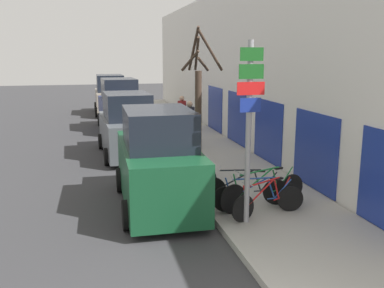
{
  "coord_description": "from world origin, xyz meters",
  "views": [
    {
      "loc": [
        -1.58,
        -3.98,
        3.71
      ],
      "look_at": [
        0.95,
        6.5,
        1.44
      ],
      "focal_mm": 40.0,
      "sensor_mm": 36.0,
      "label": 1
    }
  ],
  "objects_px": {
    "bicycle_2": "(263,191)",
    "parked_car_0": "(158,163)",
    "pedestrian_far": "(190,120)",
    "bicycle_0": "(267,200)",
    "bicycle_1": "(258,197)",
    "street_tree": "(198,107)",
    "parked_car_3": "(110,96)",
    "signpost": "(249,125)",
    "pedestrian_near": "(182,112)",
    "bicycle_3": "(245,189)",
    "parked_car_1": "(127,127)",
    "parked_car_2": "(119,107)"
  },
  "relations": [
    {
      "from": "bicycle_2",
      "to": "parked_car_0",
      "type": "bearing_deg",
      "value": 50.59
    },
    {
      "from": "parked_car_0",
      "to": "pedestrian_far",
      "type": "relative_size",
      "value": 2.46
    },
    {
      "from": "bicycle_0",
      "to": "parked_car_0",
      "type": "bearing_deg",
      "value": 33.7
    },
    {
      "from": "bicycle_1",
      "to": "bicycle_2",
      "type": "height_order",
      "value": "bicycle_2"
    },
    {
      "from": "pedestrian_far",
      "to": "street_tree",
      "type": "distance_m",
      "value": 4.27
    },
    {
      "from": "parked_car_3",
      "to": "bicycle_2",
      "type": "bearing_deg",
      "value": -81.81
    },
    {
      "from": "parked_car_3",
      "to": "street_tree",
      "type": "relative_size",
      "value": 1.07
    },
    {
      "from": "signpost",
      "to": "bicycle_1",
      "type": "bearing_deg",
      "value": 48.2
    },
    {
      "from": "pedestrian_near",
      "to": "street_tree",
      "type": "bearing_deg",
      "value": 89.02
    },
    {
      "from": "bicycle_0",
      "to": "bicycle_3",
      "type": "relative_size",
      "value": 0.94
    },
    {
      "from": "parked_car_0",
      "to": "pedestrian_near",
      "type": "height_order",
      "value": "parked_car_0"
    },
    {
      "from": "parked_car_1",
      "to": "parked_car_0",
      "type": "bearing_deg",
      "value": -90.07
    },
    {
      "from": "bicycle_0",
      "to": "bicycle_2",
      "type": "xyz_separation_m",
      "value": [
        0.12,
        0.48,
        0.04
      ]
    },
    {
      "from": "parked_car_1",
      "to": "parked_car_3",
      "type": "bearing_deg",
      "value": 87.54
    },
    {
      "from": "bicycle_3",
      "to": "pedestrian_far",
      "type": "distance_m",
      "value": 6.96
    },
    {
      "from": "bicycle_3",
      "to": "parked_car_3",
      "type": "relative_size",
      "value": 0.43
    },
    {
      "from": "bicycle_3",
      "to": "pedestrian_near",
      "type": "distance_m",
      "value": 9.5
    },
    {
      "from": "bicycle_0",
      "to": "parked_car_2",
      "type": "distance_m",
      "value": 13.28
    },
    {
      "from": "parked_car_1",
      "to": "pedestrian_far",
      "type": "xyz_separation_m",
      "value": [
        2.5,
        0.49,
        0.12
      ]
    },
    {
      "from": "parked_car_0",
      "to": "parked_car_3",
      "type": "distance_m",
      "value": 17.39
    },
    {
      "from": "bicycle_0",
      "to": "street_tree",
      "type": "distance_m",
      "value": 4.09
    },
    {
      "from": "bicycle_3",
      "to": "parked_car_0",
      "type": "height_order",
      "value": "parked_car_0"
    },
    {
      "from": "signpost",
      "to": "parked_car_1",
      "type": "distance_m",
      "value": 7.87
    },
    {
      "from": "pedestrian_near",
      "to": "parked_car_3",
      "type": "bearing_deg",
      "value": -65.24
    },
    {
      "from": "bicycle_0",
      "to": "parked_car_1",
      "type": "bearing_deg",
      "value": -2.64
    },
    {
      "from": "parked_car_2",
      "to": "parked_car_1",
      "type": "bearing_deg",
      "value": -93.97
    },
    {
      "from": "parked_car_1",
      "to": "street_tree",
      "type": "height_order",
      "value": "street_tree"
    },
    {
      "from": "parked_car_0",
      "to": "street_tree",
      "type": "bearing_deg",
      "value": 54.73
    },
    {
      "from": "pedestrian_near",
      "to": "signpost",
      "type": "bearing_deg",
      "value": 92.33
    },
    {
      "from": "parked_car_1",
      "to": "parked_car_3",
      "type": "height_order",
      "value": "parked_car_3"
    },
    {
      "from": "pedestrian_far",
      "to": "street_tree",
      "type": "bearing_deg",
      "value": 85.77
    },
    {
      "from": "parked_car_0",
      "to": "signpost",
      "type": "bearing_deg",
      "value": -47.31
    },
    {
      "from": "pedestrian_far",
      "to": "parked_car_0",
      "type": "bearing_deg",
      "value": 75.45
    },
    {
      "from": "parked_car_0",
      "to": "street_tree",
      "type": "distance_m",
      "value": 2.85
    },
    {
      "from": "signpost",
      "to": "pedestrian_far",
      "type": "xyz_separation_m",
      "value": [
        0.64,
        8.04,
        -1.1
      ]
    },
    {
      "from": "bicycle_2",
      "to": "parked_car_3",
      "type": "relative_size",
      "value": 0.5
    },
    {
      "from": "bicycle_0",
      "to": "pedestrian_near",
      "type": "xyz_separation_m",
      "value": [
        0.29,
        10.31,
        0.64
      ]
    },
    {
      "from": "signpost",
      "to": "bicycle_0",
      "type": "relative_size",
      "value": 2.01
    },
    {
      "from": "parked_car_3",
      "to": "pedestrian_near",
      "type": "relative_size",
      "value": 2.7
    },
    {
      "from": "bicycle_2",
      "to": "bicycle_3",
      "type": "bearing_deg",
      "value": 28.81
    },
    {
      "from": "pedestrian_far",
      "to": "bicycle_0",
      "type": "bearing_deg",
      "value": 95.12
    },
    {
      "from": "signpost",
      "to": "parked_car_2",
      "type": "height_order",
      "value": "signpost"
    },
    {
      "from": "pedestrian_far",
      "to": "street_tree",
      "type": "relative_size",
      "value": 0.41
    },
    {
      "from": "parked_car_2",
      "to": "parked_car_3",
      "type": "xyz_separation_m",
      "value": [
        -0.14,
        5.89,
        -0.04
      ]
    },
    {
      "from": "parked_car_2",
      "to": "bicycle_1",
      "type": "bearing_deg",
      "value": -82.85
    },
    {
      "from": "parked_car_0",
      "to": "pedestrian_far",
      "type": "distance_m",
      "value": 6.61
    },
    {
      "from": "bicycle_1",
      "to": "pedestrian_far",
      "type": "height_order",
      "value": "pedestrian_far"
    },
    {
      "from": "street_tree",
      "to": "parked_car_3",
      "type": "bearing_deg",
      "value": 96.75
    },
    {
      "from": "signpost",
      "to": "bicycle_3",
      "type": "relative_size",
      "value": 1.9
    },
    {
      "from": "bicycle_0",
      "to": "parked_car_1",
      "type": "distance_m",
      "value": 7.7
    }
  ]
}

